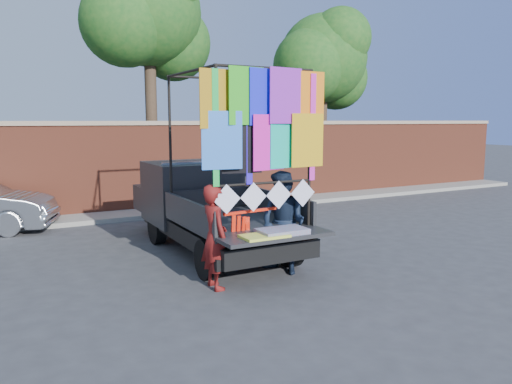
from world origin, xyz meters
name	(u,v)px	position (x,y,z in m)	size (l,w,h in m)	color
ground	(241,280)	(0.00, 0.00, 0.00)	(90.00, 90.00, 0.00)	#38383A
brick_wall	(131,166)	(0.00, 7.00, 1.33)	(30.00, 0.45, 2.61)	brown
curb	(139,214)	(0.00, 6.30, 0.06)	(30.00, 1.20, 0.12)	gray
tree_mid	(150,18)	(1.02, 8.12, 5.70)	(4.20, 3.30, 7.73)	#38281C
tree_right	(325,62)	(7.52, 8.12, 4.75)	(4.20, 3.30, 6.62)	#38281C
pickup_truck	(203,205)	(0.33, 2.44, 0.88)	(2.19, 5.50, 3.46)	black
woman	(215,237)	(-0.54, -0.17, 0.83)	(0.60, 0.40, 1.66)	maroon
man	(283,223)	(0.82, 0.00, 0.89)	(0.86, 0.67, 1.77)	#162137
streamer_bundle	(245,224)	(0.03, -0.10, 0.96)	(1.02, 0.18, 0.70)	#FF250D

